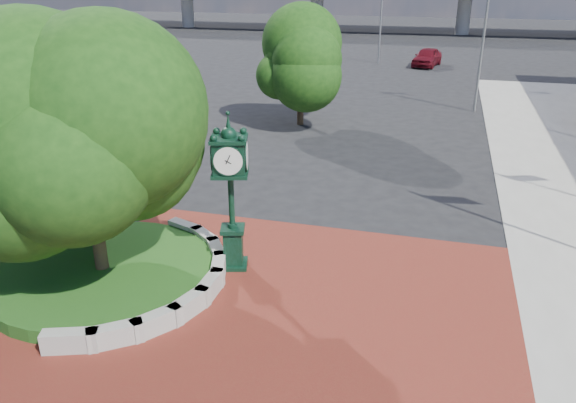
# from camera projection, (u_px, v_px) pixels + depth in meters

# --- Properties ---
(ground) EXTENTS (200.00, 200.00, 0.00)m
(ground) POSITION_uv_depth(u_px,v_px,m) (276.00, 306.00, 14.40)
(ground) COLOR black
(ground) RESTS_ON ground
(plaza) EXTENTS (12.00, 12.00, 0.04)m
(plaza) POSITION_uv_depth(u_px,v_px,m) (264.00, 328.00, 13.50)
(plaza) COLOR maroon
(plaza) RESTS_ON ground
(planter_wall) EXTENTS (2.96, 6.77, 0.54)m
(planter_wall) POSITION_uv_depth(u_px,v_px,m) (179.00, 283.00, 14.97)
(planter_wall) COLOR #9E9B93
(planter_wall) RESTS_ON ground
(grass_bed) EXTENTS (6.10, 6.10, 0.40)m
(grass_bed) POSITION_uv_depth(u_px,v_px,m) (103.00, 273.00, 15.57)
(grass_bed) COLOR #124014
(grass_bed) RESTS_ON ground
(tree_planter) EXTENTS (5.20, 5.20, 6.33)m
(tree_planter) POSITION_uv_depth(u_px,v_px,m) (86.00, 152.00, 14.22)
(tree_planter) COLOR #38281C
(tree_planter) RESTS_ON ground
(tree_street) EXTENTS (4.40, 4.40, 5.45)m
(tree_street) POSITION_uv_depth(u_px,v_px,m) (301.00, 66.00, 30.18)
(tree_street) COLOR #38281C
(tree_street) RESTS_ON ground
(post_clock) EXTENTS (1.13, 1.13, 4.53)m
(post_clock) POSITION_uv_depth(u_px,v_px,m) (231.00, 187.00, 15.38)
(post_clock) COLOR black
(post_clock) RESTS_ON ground
(parked_car) EXTENTS (2.77, 5.02, 1.62)m
(parked_car) POSITION_uv_depth(u_px,v_px,m) (427.00, 57.00, 50.17)
(parked_car) COLOR #5F0D18
(parked_car) RESTS_ON ground
(street_lamp_near) EXTENTS (1.87, 0.33, 8.33)m
(street_lamp_near) POSITION_uv_depth(u_px,v_px,m) (488.00, 28.00, 32.38)
(street_lamp_near) COLOR slate
(street_lamp_near) RESTS_ON ground
(street_lamp_far) EXTENTS (2.13, 0.44, 9.52)m
(street_lamp_far) POSITION_uv_depth(u_px,v_px,m) (385.00, 0.00, 49.81)
(street_lamp_far) COLOR slate
(street_lamp_far) RESTS_ON ground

